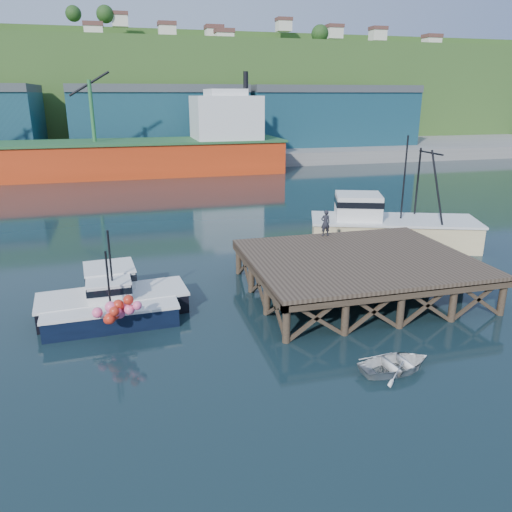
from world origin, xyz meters
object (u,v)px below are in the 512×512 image
object	(u,v)px
boat_navy	(111,308)
boat_black	(113,295)
dockworker	(325,223)
trawler	(390,224)
dinghy	(396,364)

from	to	relation	value
boat_navy	boat_black	world-z (taller)	boat_black
boat_navy	dockworker	xyz separation A→B (m)	(13.14, 4.98, 2.17)
boat_black	dockworker	xyz separation A→B (m)	(13.07, 3.49, 2.12)
boat_navy	trawler	size ratio (longest dim) A/B	0.51
dockworker	boat_navy	bearing A→B (deg)	21.92
boat_navy	dockworker	distance (m)	14.22
dockworker	dinghy	bearing A→B (deg)	81.86
boat_black	dinghy	size ratio (longest dim) A/B	2.45
trawler	dinghy	world-z (taller)	trawler
trawler	dockworker	world-z (taller)	trawler
boat_navy	trawler	xyz separation A→B (m)	(19.63, 8.24, 0.84)
boat_navy	dinghy	bearing A→B (deg)	-36.72
boat_black	dockworker	world-z (taller)	boat_black
dockworker	trawler	bearing A→B (deg)	-152.23
boat_navy	dinghy	size ratio (longest dim) A/B	2.07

